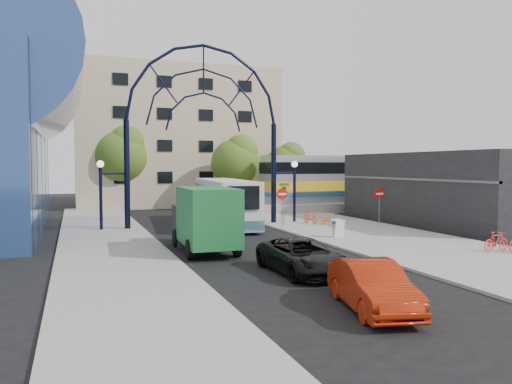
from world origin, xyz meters
name	(u,v)px	position (x,y,z in m)	size (l,w,h in m)	color
ground	(290,267)	(0.00, 0.00, 0.00)	(120.00, 120.00, 0.00)	black
sidewalk_east	(396,241)	(8.00, 4.00, 0.06)	(8.00, 56.00, 0.12)	gray
plaza_west	(112,251)	(-6.50, 6.00, 0.06)	(5.00, 50.00, 0.12)	gray
gateway_arch	(204,98)	(0.00, 14.00, 8.56)	(13.64, 0.44, 12.10)	black
stop_sign	(282,197)	(4.80, 12.00, 1.99)	(0.80, 0.07, 2.50)	slate
do_not_enter_sign	(379,197)	(11.00, 10.00, 1.98)	(0.76, 0.07, 2.48)	slate
street_name_sign	(284,195)	(5.20, 12.60, 2.13)	(0.70, 0.70, 2.80)	slate
sandwich_board	(338,226)	(5.60, 5.98, 0.74)	(0.55, 0.61, 0.99)	white
commercial_block_east	(440,188)	(16.00, 10.00, 2.50)	(6.00, 16.00, 5.00)	black
apartment_block	(174,139)	(2.00, 34.97, 7.00)	(20.00, 12.10, 14.00)	#C6AF89
train_platform	(387,204)	(20.00, 22.00, 0.40)	(32.00, 5.00, 0.80)	gray
train_car	(388,178)	(20.00, 22.00, 2.90)	(25.10, 3.05, 4.20)	#B7B7BC
tree_north_a	(237,160)	(6.12, 25.93, 4.61)	(4.48, 4.48, 7.00)	#382314
tree_north_b	(122,153)	(-3.88, 29.93, 5.27)	(5.12, 5.12, 8.00)	#382314
tree_north_c	(287,164)	(12.12, 27.93, 4.28)	(4.16, 4.16, 6.50)	#382314
city_bus	(225,202)	(1.58, 14.48, 1.64)	(3.59, 11.57, 3.13)	silver
green_truck	(204,219)	(-2.35, 4.74, 1.54)	(2.53, 6.17, 3.08)	black
black_suv	(302,256)	(-0.08, -1.38, 0.66)	(2.20, 4.78, 1.33)	black
red_sedan	(372,286)	(-0.30, -6.40, 0.69)	(1.47, 4.20, 1.39)	#A02009
bike_near_a	(327,219)	(7.64, 11.10, 0.55)	(0.57, 1.63, 0.86)	orange
bike_near_b	(310,217)	(7.04, 12.36, 0.58)	(0.43, 1.54, 0.92)	#E8492E
bike_far_b	(496,241)	(10.21, -0.62, 0.58)	(0.43, 1.53, 0.92)	red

